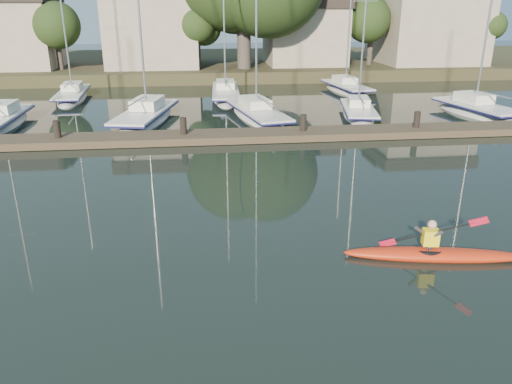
{
  "coord_description": "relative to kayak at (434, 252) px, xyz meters",
  "views": [
    {
      "loc": [
        -2.26,
        -10.32,
        6.42
      ],
      "look_at": [
        -0.65,
        3.36,
        1.2
      ],
      "focal_mm": 35.0,
      "sensor_mm": 36.0,
      "label": 1
    }
  ],
  "objects": [
    {
      "name": "ground",
      "position": [
        -3.85,
        -0.94,
        -0.19
      ],
      "size": [
        160.0,
        160.0,
        0.0
      ],
      "primitive_type": "plane",
      "color": "black",
      "rests_on": "ground"
    },
    {
      "name": "kayak",
      "position": [
        0.0,
        0.0,
        0.0
      ],
      "size": [
        4.9,
        1.48,
        1.56
      ],
      "rotation": [
        0.0,
        0.0,
        -0.17
      ],
      "color": "#B4440D",
      "rests_on": "ground"
    },
    {
      "name": "dock",
      "position": [
        -3.85,
        13.06,
        0.02
      ],
      "size": [
        34.0,
        2.0,
        1.8
      ],
      "color": "#483D29",
      "rests_on": "ground"
    },
    {
      "name": "sailboat_0",
      "position": [
        -17.16,
        17.76,
        -0.39
      ],
      "size": [
        2.18,
        7.61,
        12.06
      ],
      "rotation": [
        0.0,
        0.0,
        0.01
      ],
      "color": "silver",
      "rests_on": "ground"
    },
    {
      "name": "sailboat_1",
      "position": [
        -9.13,
        17.92,
        -0.39
      ],
      "size": [
        3.99,
        9.14,
        14.52
      ],
      "rotation": [
        0.0,
        0.0,
        -0.21
      ],
      "color": "silver",
      "rests_on": "ground"
    },
    {
      "name": "sailboat_2",
      "position": [
        -2.6,
        17.84,
        -0.37
      ],
      "size": [
        3.71,
        8.91,
        14.38
      ],
      "rotation": [
        0.0,
        0.0,
        0.2
      ],
      "color": "silver",
      "rests_on": "ground"
    },
    {
      "name": "sailboat_3",
      "position": [
        3.59,
        17.88,
        -0.36
      ],
      "size": [
        3.2,
        7.29,
        11.38
      ],
      "rotation": [
        0.0,
        0.0,
        -0.2
      ],
      "color": "silver",
      "rests_on": "ground"
    },
    {
      "name": "sailboat_4",
      "position": [
        10.95,
        17.39,
        -0.39
      ],
      "size": [
        3.61,
        7.63,
        12.48
      ],
      "rotation": [
        0.0,
        0.0,
        0.2
      ],
      "color": "silver",
      "rests_on": "ground"
    },
    {
      "name": "sailboat_5",
      "position": [
        -15.03,
        25.96,
        -0.35
      ],
      "size": [
        2.44,
        8.14,
        13.3
      ],
      "rotation": [
        0.0,
        0.0,
        0.07
      ],
      "color": "silver",
      "rests_on": "ground"
    },
    {
      "name": "sailboat_6",
      "position": [
        -4.05,
        25.29,
        -0.36
      ],
      "size": [
        2.36,
        9.4,
        14.83
      ],
      "rotation": [
        0.0,
        0.0,
        -0.04
      ],
      "color": "silver",
      "rests_on": "ground"
    },
    {
      "name": "sailboat_7",
      "position": [
        5.45,
        26.75,
        -0.37
      ],
      "size": [
        2.97,
        7.65,
        12.02
      ],
      "rotation": [
        0.0,
        0.0,
        0.14
      ],
      "color": "silver",
      "rests_on": "ground"
    },
    {
      "name": "shore",
      "position": [
        -2.24,
        39.35,
        3.04
      ],
      "size": [
        90.0,
        25.25,
        12.75
      ],
      "color": "#2F381C",
      "rests_on": "ground"
    }
  ]
}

